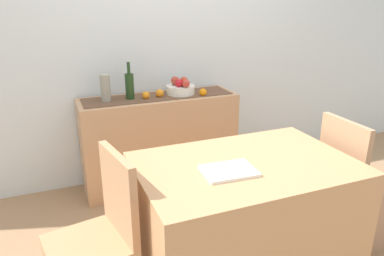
{
  "coord_description": "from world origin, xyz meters",
  "views": [
    {
      "loc": [
        -1.04,
        -1.98,
        1.61
      ],
      "look_at": [
        -0.08,
        0.39,
        0.7
      ],
      "focal_mm": 33.79,
      "sensor_mm": 36.0,
      "label": 1
    }
  ],
  "objects_px": {
    "fruit_bowl": "(180,90)",
    "open_book": "(229,171)",
    "dining_table": "(243,219)",
    "sideboard_console": "(160,141)",
    "wine_bottle": "(130,86)",
    "ceramic_vase": "(105,88)",
    "chair_by_corner": "(353,204)"
  },
  "relations": [
    {
      "from": "ceramic_vase",
      "to": "wine_bottle",
      "type": "bearing_deg",
      "value": -0.0
    },
    {
      "from": "fruit_bowl",
      "to": "open_book",
      "type": "xyz_separation_m",
      "value": [
        -0.23,
        -1.37,
        -0.12
      ]
    },
    {
      "from": "open_book",
      "to": "dining_table",
      "type": "bearing_deg",
      "value": 30.4
    },
    {
      "from": "fruit_bowl",
      "to": "chair_by_corner",
      "type": "height_order",
      "value": "fruit_bowl"
    },
    {
      "from": "ceramic_vase",
      "to": "chair_by_corner",
      "type": "height_order",
      "value": "ceramic_vase"
    },
    {
      "from": "sideboard_console",
      "to": "ceramic_vase",
      "type": "height_order",
      "value": "ceramic_vase"
    },
    {
      "from": "ceramic_vase",
      "to": "dining_table",
      "type": "relative_size",
      "value": 0.18
    },
    {
      "from": "dining_table",
      "to": "chair_by_corner",
      "type": "height_order",
      "value": "chair_by_corner"
    },
    {
      "from": "fruit_bowl",
      "to": "chair_by_corner",
      "type": "xyz_separation_m",
      "value": [
        0.8,
        -1.29,
        -0.6
      ]
    },
    {
      "from": "dining_table",
      "to": "open_book",
      "type": "bearing_deg",
      "value": -153.05
    },
    {
      "from": "wine_bottle",
      "to": "dining_table",
      "type": "relative_size",
      "value": 0.25
    },
    {
      "from": "dining_table",
      "to": "wine_bottle",
      "type": "bearing_deg",
      "value": 105.72
    },
    {
      "from": "fruit_bowl",
      "to": "dining_table",
      "type": "distance_m",
      "value": 1.39
    },
    {
      "from": "fruit_bowl",
      "to": "dining_table",
      "type": "relative_size",
      "value": 0.2
    },
    {
      "from": "dining_table",
      "to": "chair_by_corner",
      "type": "distance_m",
      "value": 0.89
    },
    {
      "from": "wine_bottle",
      "to": "chair_by_corner",
      "type": "relative_size",
      "value": 0.35
    },
    {
      "from": "chair_by_corner",
      "to": "sideboard_console",
      "type": "bearing_deg",
      "value": 127.7
    },
    {
      "from": "sideboard_console",
      "to": "ceramic_vase",
      "type": "distance_m",
      "value": 0.69
    },
    {
      "from": "open_book",
      "to": "chair_by_corner",
      "type": "xyz_separation_m",
      "value": [
        1.03,
        0.08,
        -0.48
      ]
    },
    {
      "from": "fruit_bowl",
      "to": "chair_by_corner",
      "type": "relative_size",
      "value": 0.28
    },
    {
      "from": "fruit_bowl",
      "to": "chair_by_corner",
      "type": "distance_m",
      "value": 1.63
    },
    {
      "from": "wine_bottle",
      "to": "open_book",
      "type": "distance_m",
      "value": 1.4
    },
    {
      "from": "sideboard_console",
      "to": "wine_bottle",
      "type": "distance_m",
      "value": 0.58
    },
    {
      "from": "wine_bottle",
      "to": "dining_table",
      "type": "distance_m",
      "value": 1.46
    },
    {
      "from": "ceramic_vase",
      "to": "chair_by_corner",
      "type": "relative_size",
      "value": 0.25
    },
    {
      "from": "fruit_bowl",
      "to": "wine_bottle",
      "type": "relative_size",
      "value": 0.8
    },
    {
      "from": "sideboard_console",
      "to": "fruit_bowl",
      "type": "distance_m",
      "value": 0.5
    },
    {
      "from": "ceramic_vase",
      "to": "chair_by_corner",
      "type": "bearing_deg",
      "value": -41.88
    },
    {
      "from": "ceramic_vase",
      "to": "sideboard_console",
      "type": "bearing_deg",
      "value": 0.0
    },
    {
      "from": "wine_bottle",
      "to": "ceramic_vase",
      "type": "relative_size",
      "value": 1.4
    },
    {
      "from": "ceramic_vase",
      "to": "open_book",
      "type": "bearing_deg",
      "value": -73.21
    },
    {
      "from": "wine_bottle",
      "to": "chair_by_corner",
      "type": "xyz_separation_m",
      "value": [
        1.24,
        -1.29,
        -0.68
      ]
    }
  ]
}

